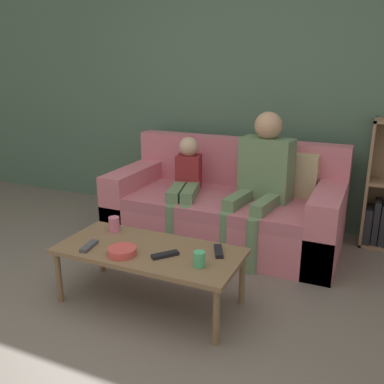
# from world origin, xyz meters

# --- Properties ---
(ground_plane) EXTENTS (22.00, 22.00, 0.00)m
(ground_plane) POSITION_xyz_m (0.00, 0.00, 0.00)
(ground_plane) COLOR #70665B
(wall_back) EXTENTS (12.00, 0.06, 2.60)m
(wall_back) POSITION_xyz_m (0.00, 2.43, 1.30)
(wall_back) COLOR #4C6B56
(wall_back) RESTS_ON ground_plane
(couch) EXTENTS (1.93, 0.92, 0.85)m
(couch) POSITION_xyz_m (0.06, 1.82, 0.28)
(couch) COLOR #D1707F
(couch) RESTS_ON ground_plane
(coffee_table) EXTENTS (1.17, 0.54, 0.38)m
(coffee_table) POSITION_xyz_m (-0.04, 0.66, 0.35)
(coffee_table) COLOR brown
(coffee_table) RESTS_ON ground_plane
(person_adult) EXTENTS (0.45, 0.67, 1.14)m
(person_adult) POSITION_xyz_m (0.39, 1.74, 0.66)
(person_adult) COLOR #66845B
(person_adult) RESTS_ON ground_plane
(person_child) EXTENTS (0.35, 0.66, 0.89)m
(person_child) POSITION_xyz_m (-0.26, 1.67, 0.51)
(person_child) COLOR #66845B
(person_child) RESTS_ON ground_plane
(cup_near) EXTENTS (0.07, 0.07, 0.10)m
(cup_near) POSITION_xyz_m (-0.40, 0.81, 0.43)
(cup_near) COLOR pink
(cup_near) RESTS_ON coffee_table
(cup_far) EXTENTS (0.07, 0.07, 0.09)m
(cup_far) POSITION_xyz_m (0.34, 0.57, 0.43)
(cup_far) COLOR #4CB77A
(cup_far) RESTS_ON coffee_table
(tv_remote_0) EXTENTS (0.11, 0.17, 0.02)m
(tv_remote_0) POSITION_xyz_m (0.38, 0.78, 0.39)
(tv_remote_0) COLOR black
(tv_remote_0) RESTS_ON coffee_table
(tv_remote_1) EXTENTS (0.15, 0.16, 0.02)m
(tv_remote_1) POSITION_xyz_m (0.10, 0.60, 0.39)
(tv_remote_1) COLOR black
(tv_remote_1) RESTS_ON coffee_table
(tv_remote_2) EXTENTS (0.07, 0.18, 0.02)m
(tv_remote_2) POSITION_xyz_m (-0.40, 0.52, 0.39)
(tv_remote_2) COLOR #47474C
(tv_remote_2) RESTS_ON coffee_table
(snack_bowl) EXTENTS (0.18, 0.18, 0.05)m
(snack_bowl) POSITION_xyz_m (-0.15, 0.52, 0.40)
(snack_bowl) COLOR #DB4C47
(snack_bowl) RESTS_ON coffee_table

